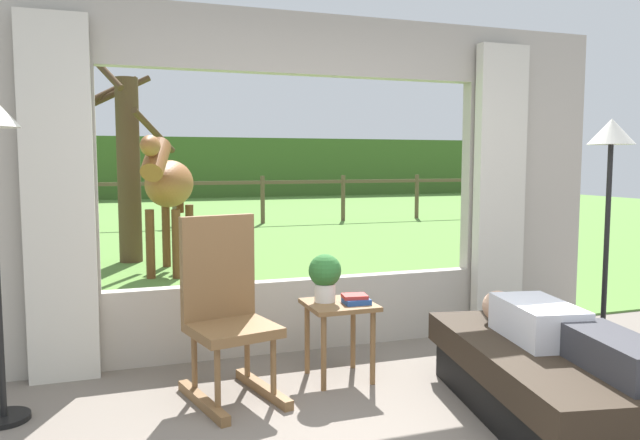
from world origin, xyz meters
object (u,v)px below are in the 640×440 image
book_stack (356,299)px  rocking_chair (226,309)px  floor_lamp_right (610,167)px  pasture_tree (128,162)px  recliner_sofa (553,381)px  horse (168,185)px  reclining_person (561,331)px  potted_plant (325,275)px  side_table (339,316)px

book_stack → rocking_chair: bearing=178.3°
floor_lamp_right → pasture_tree: pasture_tree is taller
rocking_chair → book_stack: (0.86, -0.03, 0.00)m
recliner_sofa → pasture_tree: size_ratio=0.59×
recliner_sofa → book_stack: bearing=142.0°
book_stack → horse: size_ratio=0.10×
reclining_person → pasture_tree: 6.81m
reclining_person → potted_plant: (-0.99, 1.11, 0.18)m
book_stack → horse: bearing=100.5°
rocking_chair → pasture_tree: pasture_tree is taller
reclining_person → horse: horse is taller
reclining_person → pasture_tree: pasture_tree is taller
rocking_chair → floor_lamp_right: (2.68, -0.29, 0.87)m
potted_plant → floor_lamp_right: 2.15m
reclining_person → horse: (-1.61, 5.29, 0.63)m
reclining_person → potted_plant: size_ratio=4.48×
potted_plant → horse: horse is taller
recliner_sofa → reclining_person: 0.31m
rocking_chair → book_stack: bearing=-15.2°
rocking_chair → potted_plant: 0.71m
rocking_chair → horse: horse is taller
recliner_sofa → side_table: size_ratio=3.54×
book_stack → floor_lamp_right: bearing=-8.3°
book_stack → floor_lamp_right: 2.03m
side_table → potted_plant: 0.29m
potted_plant → book_stack: (0.17, -0.12, -0.15)m
floor_lamp_right → book_stack: bearing=171.7°
floor_lamp_right → horse: size_ratio=0.97×
floor_lamp_right → side_table: bearing=170.2°
potted_plant → horse: (-0.62, 4.18, 0.45)m
recliner_sofa → horse: horse is taller
recliner_sofa → floor_lamp_right: size_ratio=1.05×
horse → potted_plant: bearing=116.6°
recliner_sofa → side_table: (-0.91, 1.00, 0.21)m
rocking_chair → side_table: (0.77, 0.04, -0.12)m
reclining_person → book_stack: (-0.82, 0.99, 0.03)m
potted_plant → horse: 4.25m
reclining_person → floor_lamp_right: bearing=46.7°
side_table → book_stack: size_ratio=2.88×
recliner_sofa → horse: size_ratio=1.02×
book_stack → floor_lamp_right: (1.82, -0.27, 0.87)m
reclining_person → pasture_tree: size_ratio=0.46×
reclining_person → horse: 5.57m
recliner_sofa → rocking_chair: rocking_chair is taller
pasture_tree → horse: bearing=-68.4°
reclining_person → rocking_chair: 1.96m
rocking_chair → horse: size_ratio=0.62×
side_table → book_stack: (0.09, -0.06, 0.12)m
recliner_sofa → pasture_tree: bearing=118.8°
floor_lamp_right → pasture_tree: bearing=118.2°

